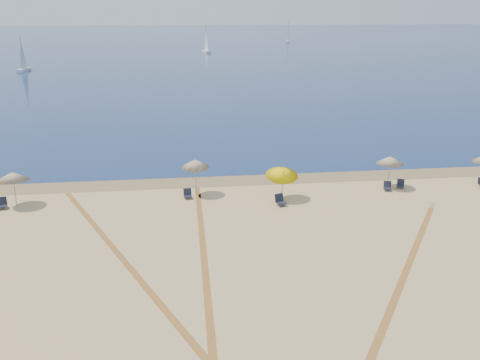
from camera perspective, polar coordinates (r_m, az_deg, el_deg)
The scene contains 15 objects.
ocean at distance 238.28m, azimuth -6.32°, elevation 15.17°, with size 500.00×500.00×0.00m, color #0C2151.
wet_sand at distance 39.12m, azimuth -0.72°, elevation 0.01°, with size 500.00×500.00×0.00m, color olive.
umbrella_1 at distance 36.53m, azimuth -23.68°, elevation 0.38°, with size 2.10×2.14×2.34m.
umbrella_2 at distance 35.53m, azimuth -4.92°, elevation 1.82°, with size 1.88×1.92×2.59m.
umbrella_3 at distance 34.72m, azimuth 4.64°, elevation 0.91°, with size 2.18×2.24×2.48m.
umbrella_4 at distance 38.43m, azimuth 16.12°, elevation 2.12°, with size 1.92×1.92×2.38m.
chair_1 at distance 36.83m, azimuth -24.62°, elevation -2.37°, with size 0.77×0.84×0.72m.
chair_2 at distance 35.47m, azimuth -5.77°, elevation -1.55°, with size 0.57×0.66×0.65m.
chair_3 at distance 34.16m, azimuth 4.43°, elevation -2.23°, with size 0.79×0.86×0.73m.
chair_4 at distance 38.28m, azimuth 15.86°, elevation -0.68°, with size 0.70×0.75×0.64m.
chair_5 at distance 39.07m, azimuth 17.19°, elevation -0.44°, with size 0.71×0.75×0.61m.
sailboat_0 at distance 207.62m, azimuth 5.28°, elevation 15.42°, with size 2.70×5.42×7.82m.
sailboat_1 at distance 159.64m, azimuth -3.72°, elevation 14.69°, with size 2.35×5.72×8.29m.
sailboat_2 at distance 118.79m, azimuth -22.71°, elevation 11.99°, with size 1.81×4.89×7.11m.
tire_tracks at distance 25.35m, azimuth -1.32°, elevation -10.60°, with size 50.50×45.86×0.00m.
Camera 1 is at (-4.10, -12.94, 12.22)m, focal length 38.91 mm.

